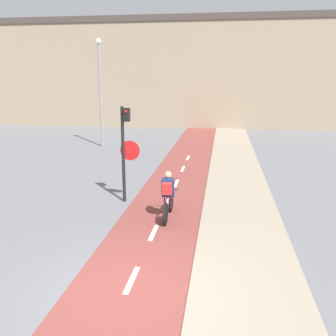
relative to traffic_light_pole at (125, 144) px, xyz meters
name	(u,v)px	position (x,y,z in m)	size (l,w,h in m)	color
ground_plane	(126,294)	(1.42, -5.58, -2.01)	(120.00, 120.00, 0.00)	slate
bike_lane	(126,293)	(1.42, -5.57, -2.00)	(2.44, 60.00, 0.02)	brown
sidewalk_strip	(251,303)	(3.84, -5.58, -1.99)	(2.40, 60.00, 0.05)	gray
building_row_background	(204,73)	(1.42, 22.12, 2.57)	(60.00, 5.20, 9.15)	gray
traffic_light_pole	(125,144)	(0.00, 0.00, 0.00)	(0.67, 0.25, 3.26)	black
street_lamp_far	(100,81)	(-4.19, 10.19, 1.94)	(0.36, 0.36, 6.42)	gray
cyclist_near	(168,196)	(1.65, -1.41, -1.30)	(0.46, 1.78, 1.48)	black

